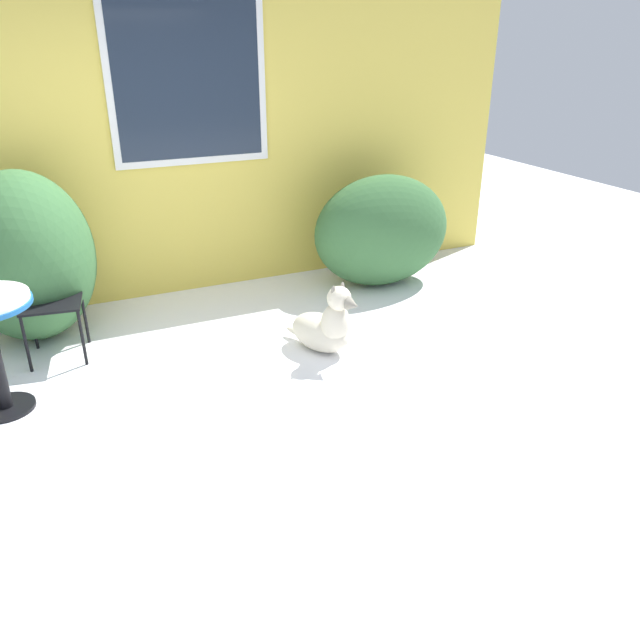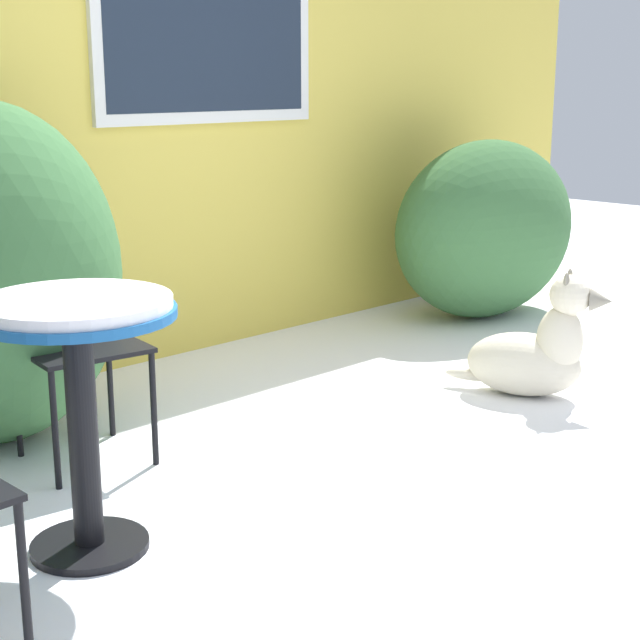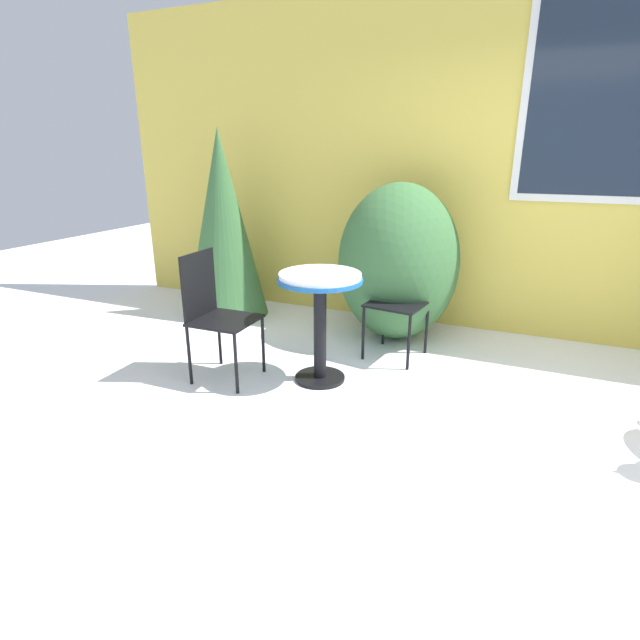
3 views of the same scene
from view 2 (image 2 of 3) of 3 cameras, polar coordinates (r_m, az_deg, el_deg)
The scene contains 6 objects.
ground_plane at distance 3.52m, azimuth 6.97°, elevation -10.44°, with size 16.00×16.00×0.00m, color white.
house_wall at distance 4.90m, azimuth -13.18°, elevation 14.60°, with size 8.00×0.10×2.99m.
shrub_middle at distance 6.10m, azimuth 9.63°, elevation 5.24°, with size 1.40×0.83×1.08m.
patio_table at distance 3.03m, azimuth -13.87°, elevation -2.28°, with size 0.60×0.60×0.81m.
patio_chair_near_table at distance 3.86m, azimuth -14.26°, elevation -0.37°, with size 0.48×0.48×0.94m.
dog at distance 4.64m, azimuth 12.46°, elevation -1.83°, with size 0.49×0.72×0.60m.
Camera 2 is at (-2.53, -1.98, 1.45)m, focal length 55.00 mm.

